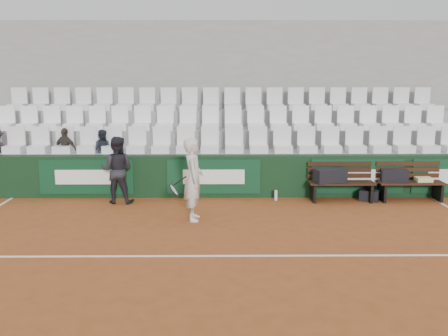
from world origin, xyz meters
TOP-DOWN VIEW (x-y plane):
  - ground at (0.00, 0.00)m, footprint 80.00×80.00m
  - court_baseline at (0.00, 0.00)m, footprint 18.00×0.06m
  - back_barrier at (0.07, 3.99)m, footprint 18.00×0.34m
  - grandstand_tier_front at (0.00, 4.62)m, footprint 18.00×0.95m
  - grandstand_tier_mid at (0.00, 5.58)m, footprint 18.00×0.95m
  - grandstand_tier_back at (0.00, 6.53)m, footprint 18.00×0.95m
  - grandstand_rear_wall at (0.00, 7.15)m, footprint 18.00×0.30m
  - seat_row_front at (0.00, 4.45)m, footprint 11.90×0.44m
  - seat_row_mid at (0.00, 5.40)m, footprint 11.90×0.44m
  - seat_row_back at (0.00, 6.35)m, footprint 11.90×0.44m
  - bench_left at (2.75, 3.53)m, footprint 1.50×0.56m
  - bench_right at (4.37, 3.55)m, footprint 1.50×0.56m
  - sports_bag_left at (2.48, 3.51)m, footprint 0.80×0.54m
  - sports_bag_right at (3.99, 3.59)m, footprint 0.62×0.35m
  - towel at (4.67, 3.56)m, footprint 0.37×0.27m
  - sports_bag_ground at (3.41, 3.52)m, footprint 0.49×0.41m
  - water_bottle_near at (1.25, 3.60)m, footprint 0.07×0.07m
  - water_bottle_far at (3.44, 3.39)m, footprint 0.06×0.06m
  - tennis_player at (-0.59, 2.06)m, footprint 0.71×0.63m
  - ball_kid at (-2.39, 3.43)m, footprint 0.79×0.64m
  - spectator_b at (-3.86, 4.50)m, footprint 0.67×0.44m
  - spectator_c at (-2.96, 4.50)m, footprint 0.54×0.44m

SIDE VIEW (x-z plane):
  - ground at x=0.00m, z-range 0.00..0.00m
  - court_baseline at x=0.00m, z-range 0.00..0.01m
  - water_bottle_far at x=3.44m, z-range 0.00..0.22m
  - water_bottle_near at x=1.25m, z-range 0.00..0.24m
  - sports_bag_ground at x=3.41m, z-range 0.00..0.25m
  - bench_left at x=2.75m, z-range 0.00..0.45m
  - bench_right at x=4.37m, z-range 0.00..0.45m
  - grandstand_tier_front at x=0.00m, z-range 0.00..1.00m
  - towel at x=4.67m, z-range 0.45..0.55m
  - back_barrier at x=0.07m, z-range 0.00..1.00m
  - sports_bag_right at x=3.99m, z-range 0.45..0.72m
  - sports_bag_left at x=2.48m, z-range 0.45..0.77m
  - grandstand_tier_mid at x=0.00m, z-range 0.00..1.45m
  - ball_kid at x=-2.39m, z-range 0.00..1.53m
  - tennis_player at x=-0.59m, z-range 0.00..1.67m
  - grandstand_tier_back at x=0.00m, z-range 0.00..1.90m
  - seat_row_front at x=0.00m, z-range 1.00..1.63m
  - spectator_c at x=-2.96m, z-range 1.00..2.02m
  - spectator_b at x=-3.86m, z-range 1.00..2.05m
  - seat_row_mid at x=0.00m, z-range 1.45..2.08m
  - grandstand_rear_wall at x=0.00m, z-range 0.00..4.40m
  - seat_row_back at x=0.00m, z-range 1.90..2.53m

